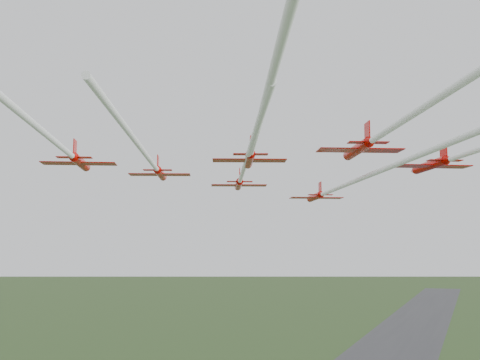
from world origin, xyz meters
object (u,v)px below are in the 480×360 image
(jet_row2_left, at_px, (150,160))
(jet_row3_mid, at_px, (257,132))
(jet_row3_left, at_px, (54,141))
(jet_row4_right, at_px, (390,129))
(jet_row2_right, at_px, (349,183))
(jet_lead, at_px, (243,170))
(jet_row3_right, at_px, (480,149))

(jet_row2_left, distance_m, jet_row3_mid, 22.84)
(jet_row3_left, height_order, jet_row4_right, jet_row3_left)
(jet_row2_right, relative_size, jet_row3_left, 1.05)
(jet_row2_right, distance_m, jet_row3_left, 34.73)
(jet_row2_left, bearing_deg, jet_row4_right, -41.35)
(jet_lead, relative_size, jet_row4_right, 1.36)
(jet_row2_right, bearing_deg, jet_row2_left, 167.39)
(jet_lead, relative_size, jet_row2_right, 1.08)
(jet_row2_right, bearing_deg, jet_row3_mid, -132.45)
(jet_lead, distance_m, jet_row4_right, 32.35)
(jet_lead, xyz_separation_m, jet_row3_right, (31.14, -8.73, -0.26))
(jet_row3_left, bearing_deg, jet_row4_right, -17.52)
(jet_row2_left, bearing_deg, jet_row2_right, -9.18)
(jet_row3_left, distance_m, jet_row3_mid, 21.88)
(jet_row3_mid, bearing_deg, jet_lead, 90.88)
(jet_row2_left, xyz_separation_m, jet_row3_right, (39.30, 3.51, -0.43))
(jet_row2_left, bearing_deg, jet_lead, 33.21)
(jet_row3_left, bearing_deg, jet_lead, 42.43)
(jet_row2_left, xyz_separation_m, jet_row3_left, (-2.72, -15.50, -0.02))
(jet_lead, bearing_deg, jet_row3_right, -38.89)
(jet_row3_right, distance_m, jet_row4_right, 15.97)
(jet_lead, height_order, jet_row2_left, jet_row2_left)
(jet_row2_left, distance_m, jet_row4_right, 32.99)
(jet_row3_left, xyz_separation_m, jet_row3_mid, (21.70, 2.79, -0.10))
(jet_row3_left, relative_size, jet_row3_right, 1.13)
(jet_row2_right, xyz_separation_m, jet_row4_right, (7.01, -16.36, 3.11))
(jet_row3_mid, bearing_deg, jet_row3_left, 164.75)
(jet_lead, height_order, jet_row2_right, jet_lead)
(jet_row4_right, bearing_deg, jet_row2_left, 136.92)
(jet_row3_right, bearing_deg, jet_row3_mid, -168.82)
(jet_lead, bearing_deg, jet_row3_left, -134.65)
(jet_row2_right, height_order, jet_row3_mid, jet_row3_mid)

